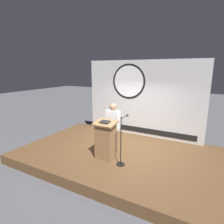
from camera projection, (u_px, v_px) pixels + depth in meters
ground_plane at (121, 160)px, 6.10m from camera, size 40.00×40.00×0.00m
stage_platform at (121, 156)px, 6.07m from camera, size 6.40×4.00×0.30m
banner_display at (142, 98)px, 7.29m from camera, size 4.64×0.12×2.94m
podium at (105, 140)px, 5.51m from camera, size 0.64×0.50×1.16m
speaker_person at (113, 128)px, 5.87m from camera, size 0.40×0.26×1.59m
microphone_stand at (122, 148)px, 5.18m from camera, size 0.24×0.56×1.38m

